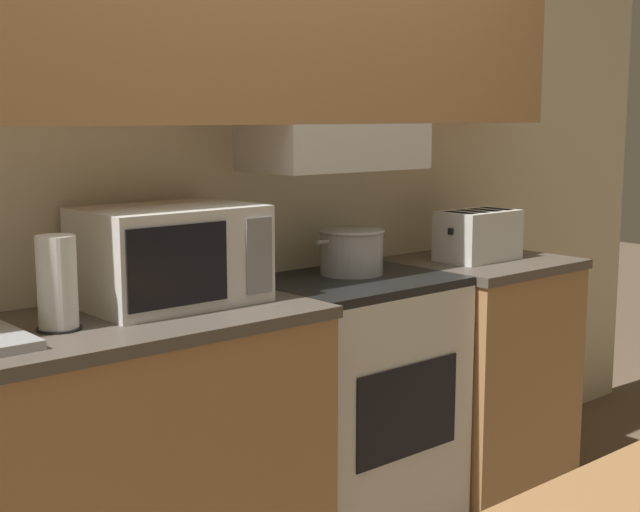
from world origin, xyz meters
name	(u,v)px	position (x,y,z in m)	size (l,w,h in m)	color
wall_back	(215,122)	(0.01, -0.06, 1.48)	(5.24, 0.38, 2.55)	beige
lower_counter_main	(64,493)	(-0.67, -0.29, 0.47)	(1.53, 0.59, 0.94)	tan
lower_counter_right_stub	(478,373)	(1.11, -0.29, 0.47)	(0.65, 0.59, 0.94)	tan
stove_range	(353,407)	(0.44, -0.27, 0.47)	(0.67, 0.54, 0.94)	white
cooking_pot	(351,250)	(0.49, -0.20, 1.02)	(0.32, 0.24, 0.16)	#B7BABF
microwave	(170,255)	(-0.27, -0.22, 1.08)	(0.52, 0.36, 0.29)	white
toaster	(478,235)	(1.07, -0.30, 1.04)	(0.32, 0.20, 0.20)	white
paper_towel_roll	(57,283)	(-0.67, -0.31, 1.06)	(0.12, 0.12, 0.25)	black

